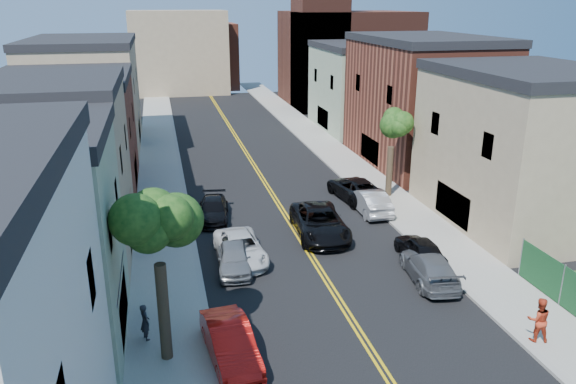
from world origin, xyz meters
TOP-DOWN VIEW (x-y plane):
  - sidewalk_left at (-7.90, 40.00)m, footprint 3.20×100.00m
  - sidewalk_right at (7.90, 40.00)m, footprint 3.20×100.00m
  - curb_left at (-6.15, 40.00)m, footprint 0.30×100.00m
  - curb_right at (6.15, 40.00)m, footprint 0.30×100.00m
  - bldg_left_tan_near at (-14.00, 25.00)m, footprint 9.00×10.00m
  - bldg_left_brick at (-14.00, 36.00)m, footprint 9.00×12.00m
  - bldg_left_tan_far at (-14.00, 50.00)m, footprint 9.00×16.00m
  - bldg_right_tan at (14.00, 24.00)m, footprint 9.00×12.00m
  - bldg_right_brick at (14.00, 38.00)m, footprint 9.00×14.00m
  - bldg_right_palegrn at (14.00, 52.00)m, footprint 9.00×12.00m
  - church at (16.33, 67.07)m, footprint 16.20×14.20m
  - backdrop_left at (-4.00, 82.00)m, footprint 14.00×8.00m
  - backdrop_center at (0.00, 86.00)m, footprint 10.00×8.00m
  - tree_left_mid at (-7.88, 14.01)m, footprint 5.20×5.20m
  - tree_right_far at (7.92, 30.01)m, footprint 4.40×4.40m
  - red_sedan at (-5.50, 13.49)m, footprint 2.06×4.70m
  - white_pickup at (-3.82, 22.19)m, footprint 2.58×5.10m
  - grey_car_left at (-4.32, 21.09)m, footprint 1.99×4.23m
  - black_car_left at (-4.63, 28.46)m, footprint 2.43×4.73m
  - grey_car_right at (4.95, 17.78)m, footprint 2.60×5.11m
  - black_car_right at (5.50, 19.94)m, footprint 1.69×4.06m
  - silver_car_right at (5.50, 27.47)m, footprint 1.70×4.76m
  - dark_car_right_far at (5.50, 30.22)m, footprint 3.25×5.78m
  - black_suv_lane at (1.23, 24.43)m, footprint 3.15×6.20m
  - pedestrian_left at (-8.69, 15.45)m, footprint 0.56×0.67m
  - pedestrian_right at (6.70, 11.79)m, footprint 1.09×0.96m

SIDE VIEW (x-z plane):
  - sidewalk_left at x=-7.90m, z-range 0.00..0.15m
  - sidewalk_right at x=7.90m, z-range 0.00..0.15m
  - curb_left at x=-6.15m, z-range 0.00..0.15m
  - curb_right at x=6.15m, z-range 0.00..0.15m
  - black_car_left at x=-4.63m, z-range 0.00..1.31m
  - black_car_right at x=5.50m, z-range 0.00..1.37m
  - white_pickup at x=-3.82m, z-range 0.00..1.38m
  - grey_car_left at x=-4.32m, z-range 0.00..1.40m
  - grey_car_right at x=4.95m, z-range 0.00..1.42m
  - red_sedan at x=-5.50m, z-range 0.00..1.50m
  - dark_car_right_far at x=5.50m, z-range 0.00..1.52m
  - silver_car_right at x=5.50m, z-range 0.00..1.56m
  - black_suv_lane at x=1.23m, z-range 0.00..1.68m
  - pedestrian_left at x=-8.69m, z-range 0.15..1.71m
  - pedestrian_right at x=6.70m, z-range 0.15..2.04m
  - bldg_left_brick at x=-14.00m, z-range 0.00..8.00m
  - bldg_right_palegrn at x=14.00m, z-range 0.00..8.50m
  - bldg_left_tan_near at x=-14.00m, z-range 0.00..9.00m
  - bldg_right_tan at x=14.00m, z-range 0.00..9.00m
  - bldg_left_tan_far at x=-14.00m, z-range 0.00..9.50m
  - bldg_right_brick at x=14.00m, z-range 0.00..10.00m
  - backdrop_center at x=0.00m, z-range 0.00..10.00m
  - tree_right_far at x=7.92m, z-range 1.74..9.77m
  - backdrop_left at x=-4.00m, z-range 0.00..12.00m
  - tree_left_mid at x=-7.88m, z-range 1.94..11.23m
  - church at x=16.33m, z-range -4.06..18.54m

